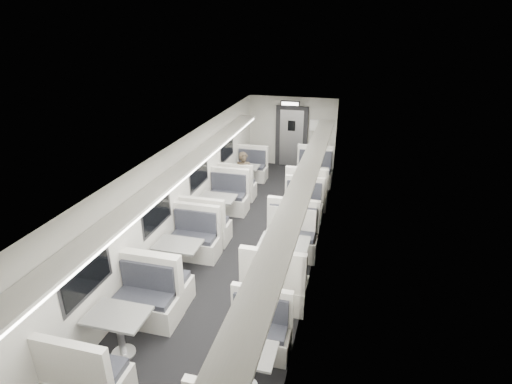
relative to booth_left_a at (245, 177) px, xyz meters
The scene contains 19 objects.
room 3.78m from the booth_left_a, 74.25° to the right, with size 3.24×12.24×2.64m.
booth_left_a is the anchor object (origin of this frame).
booth_left_b 2.48m from the booth_left_a, 90.00° to the right, with size 1.07×2.17×1.16m.
booth_left_c 4.75m from the booth_left_a, 90.00° to the right, with size 1.06×2.14×1.15m.
booth_left_d 6.86m from the booth_left_a, 90.00° to the right, with size 1.08×2.19×1.17m.
booth_right_a 2.00m from the booth_left_a, ahead, with size 1.12×2.26×1.21m.
booth_right_b 3.08m from the booth_left_a, 49.50° to the right, with size 1.00×2.04×1.09m.
booth_right_c 4.70m from the booth_left_a, 64.82° to the right, with size 1.14×2.32×1.24m.
booth_right_d 7.26m from the booth_left_a, 74.01° to the right, with size 0.96×1.95×1.04m.
passenger 0.97m from the booth_left_a, 75.76° to the right, with size 0.52×0.34×1.42m, color black.
window_a 1.11m from the booth_left_a, 163.40° to the right, with size 0.02×1.18×0.84m, color black.
window_b 2.59m from the booth_left_a, 101.75° to the right, with size 0.02×1.18×0.84m, color black.
window_c 4.68m from the booth_left_a, 96.13° to the right, with size 0.02×1.18×0.84m, color black.
window_d 6.83m from the booth_left_a, 94.14° to the right, with size 0.02×1.18×0.84m, color black.
luggage_rack_left 4.15m from the booth_left_a, 93.63° to the right, with size 0.46×10.40×0.09m.
luggage_rack_right 4.72m from the booth_left_a, 59.73° to the right, with size 0.46×10.40×0.09m.
vestibule_door 2.67m from the booth_left_a, 67.27° to the left, with size 1.10×0.13×2.10m.
exit_sign 2.88m from the booth_left_a, 62.22° to the left, with size 0.62×0.12×0.16m.
wall_notice 3.16m from the booth_left_a, 53.61° to the left, with size 0.32×0.02×0.40m, color white.
Camera 1 is at (2.13, -7.32, 4.71)m, focal length 28.00 mm.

